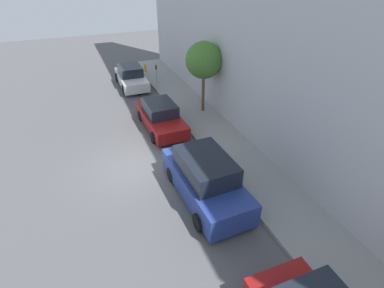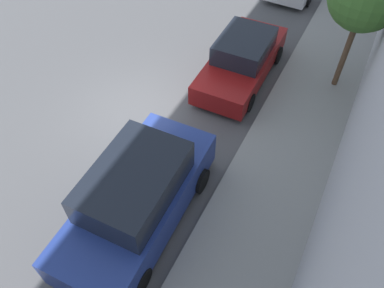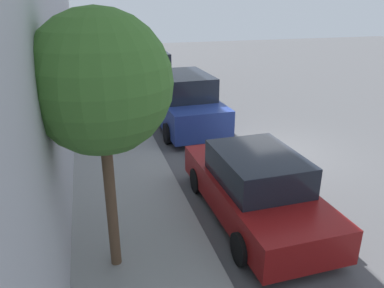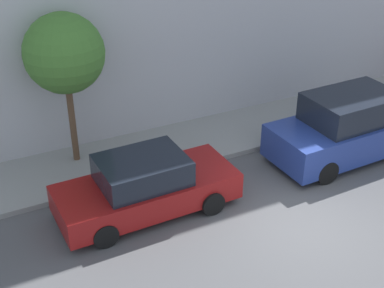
% 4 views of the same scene
% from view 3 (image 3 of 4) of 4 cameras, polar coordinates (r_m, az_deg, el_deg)
% --- Properties ---
extents(ground_plane, '(60.00, 60.00, 0.00)m').
position_cam_3_polar(ground_plane, '(11.97, 12.63, -1.19)').
color(ground_plane, '#515154').
extents(sidewalk, '(2.55, 32.00, 0.15)m').
position_cam_3_polar(sidewalk, '(10.65, -10.73, -3.53)').
color(sidewalk, gray).
rests_on(sidewalk, ground_plane).
extents(parked_minivan_nearest, '(2.02, 4.92, 1.90)m').
position_cam_3_polar(parked_minivan_nearest, '(20.27, -6.42, 11.18)').
color(parked_minivan_nearest, maroon).
rests_on(parked_minivan_nearest, ground_plane).
extents(parked_suv_second, '(2.10, 4.85, 1.98)m').
position_cam_3_polar(parked_suv_second, '(13.70, -1.26, 6.35)').
color(parked_suv_second, navy).
rests_on(parked_suv_second, ground_plane).
extents(parked_sedan_third, '(1.92, 4.53, 1.54)m').
position_cam_3_polar(parked_sedan_third, '(8.16, 9.51, -6.49)').
color(parked_sedan_third, maroon).
rests_on(parked_sedan_third, ground_plane).
extents(parking_meter_near, '(0.11, 0.15, 1.38)m').
position_cam_3_polar(parking_meter_near, '(19.84, -11.42, 10.91)').
color(parking_meter_near, '#ADADB2').
rests_on(parking_meter_near, sidewalk).
extents(street_tree, '(2.14, 2.14, 4.27)m').
position_cam_3_polar(street_tree, '(5.67, -13.79, 8.88)').
color(street_tree, brown).
rests_on(street_tree, sidewalk).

